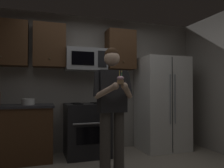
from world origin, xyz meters
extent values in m
cube|color=gray|center=(0.00, 1.75, 1.30)|extent=(4.40, 0.10, 2.60)
cube|color=black|center=(-0.15, 1.36, 0.46)|extent=(0.76, 0.66, 0.92)
cube|color=black|center=(-0.15, 1.02, 0.42)|extent=(0.48, 0.01, 0.28)
cylinder|color=#99999E|center=(-0.15, 1.00, 0.62)|extent=(0.60, 0.03, 0.03)
cylinder|color=black|center=(-0.33, 1.22, 0.93)|extent=(0.18, 0.18, 0.01)
cylinder|color=black|center=(0.03, 1.22, 0.93)|extent=(0.18, 0.18, 0.01)
cylinder|color=black|center=(-0.33, 1.50, 0.93)|extent=(0.18, 0.18, 0.01)
cylinder|color=black|center=(0.03, 1.50, 0.93)|extent=(0.18, 0.18, 0.01)
cube|color=#9EA0A5|center=(-0.15, 1.48, 1.72)|extent=(0.74, 0.40, 0.40)
cube|color=black|center=(-0.24, 1.28, 1.72)|extent=(0.40, 0.01, 0.24)
cube|color=black|center=(0.11, 1.28, 1.72)|extent=(0.16, 0.01, 0.30)
cube|color=white|center=(1.35, 1.32, 0.90)|extent=(0.90, 0.72, 1.80)
cylinder|color=gray|center=(1.30, 0.94, 1.00)|extent=(0.02, 0.02, 0.90)
cylinder|color=gray|center=(1.40, 0.94, 1.00)|extent=(0.02, 0.02, 0.90)
cube|color=black|center=(1.35, 0.95, 0.90)|extent=(0.01, 0.01, 1.74)
cube|color=#4C301C|center=(-1.55, 1.53, 1.95)|extent=(0.80, 0.34, 0.76)
sphere|color=brown|center=(-1.55, 1.35, 1.70)|extent=(0.03, 0.03, 0.03)
cube|color=#4C301C|center=(-0.80, 1.53, 1.95)|extent=(0.55, 0.34, 0.76)
sphere|color=brown|center=(-0.80, 1.35, 1.70)|extent=(0.03, 0.03, 0.03)
cube|color=#4C301C|center=(0.55, 1.53, 1.95)|extent=(0.55, 0.34, 0.76)
sphere|color=brown|center=(0.55, 1.35, 1.70)|extent=(0.03, 0.03, 0.03)
cube|color=#4C301C|center=(-1.45, 1.38, 0.44)|extent=(1.40, 0.62, 0.88)
cube|color=#2D2D33|center=(-1.45, 1.38, 0.90)|extent=(1.44, 0.66, 0.04)
cylinder|color=white|center=(-1.14, 1.39, 0.97)|extent=(0.21, 0.21, 0.09)
torus|color=white|center=(-1.14, 1.39, 1.01)|extent=(0.22, 0.22, 0.01)
cylinder|color=#4C4742|center=(-0.10, 0.39, 0.43)|extent=(0.15, 0.15, 0.86)
cylinder|color=#4C4742|center=(0.10, 0.39, 0.43)|extent=(0.15, 0.15, 0.86)
cube|color=#262628|center=(0.00, 0.39, 1.15)|extent=(0.38, 0.22, 0.58)
sphere|color=beige|center=(0.00, 0.39, 1.61)|extent=(0.22, 0.22, 0.22)
sphere|color=#382314|center=(0.00, 0.40, 1.66)|extent=(0.20, 0.20, 0.20)
cylinder|color=#262628|center=(-0.22, 0.36, 1.25)|extent=(0.15, 0.18, 0.35)
cylinder|color=beige|center=(-0.15, 0.20, 1.15)|extent=(0.26, 0.33, 0.21)
sphere|color=beige|center=(-0.06, 0.07, 1.22)|extent=(0.09, 0.09, 0.09)
cylinder|color=#262628|center=(0.23, 0.36, 1.25)|extent=(0.15, 0.18, 0.35)
cylinder|color=beige|center=(0.15, 0.20, 1.15)|extent=(0.26, 0.33, 0.21)
sphere|color=beige|center=(0.06, 0.07, 1.22)|extent=(0.09, 0.09, 0.09)
cylinder|color=#A87F56|center=(0.00, 0.05, 1.26)|extent=(0.08, 0.08, 0.06)
ellipsoid|color=#F2B2CC|center=(0.00, 0.05, 1.31)|extent=(0.09, 0.09, 0.06)
cylinder|color=#4CBF66|center=(0.02, 0.05, 1.36)|extent=(0.01, 0.01, 0.06)
ellipsoid|color=#FFD159|center=(0.02, 0.05, 1.40)|extent=(0.01, 0.01, 0.02)
cylinder|color=#F2D84C|center=(-0.01, 0.05, 1.36)|extent=(0.01, 0.01, 0.06)
ellipsoid|color=#FFD159|center=(-0.01, 0.05, 1.40)|extent=(0.01, 0.01, 0.02)
camera|label=1|loc=(-0.97, -2.56, 1.17)|focal=35.69mm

